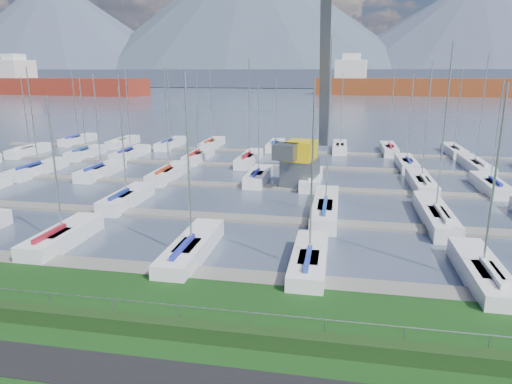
# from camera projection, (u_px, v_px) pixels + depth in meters

# --- Properties ---
(path) EXTENTS (160.00, 2.00, 0.04)m
(path) POSITION_uv_depth(u_px,v_px,m) (179.00, 380.00, 16.15)
(path) COLOR black
(path) RESTS_ON grass
(water) EXTENTS (800.00, 540.00, 0.20)m
(water) POSITION_uv_depth(u_px,v_px,m) (334.00, 91.00, 266.20)
(water) COLOR #465267
(hedge) EXTENTS (80.00, 0.70, 0.70)m
(hedge) POSITION_uv_depth(u_px,v_px,m) (200.00, 332.00, 18.53)
(hedge) COLOR #1A3413
(hedge) RESTS_ON grass
(fence) EXTENTS (80.00, 0.04, 0.04)m
(fence) POSITION_uv_depth(u_px,v_px,m) (203.00, 308.00, 18.70)
(fence) COLOR gray
(fence) RESTS_ON grass
(foothill) EXTENTS (900.00, 80.00, 12.00)m
(foothill) POSITION_uv_depth(u_px,v_px,m) (336.00, 78.00, 331.09)
(foothill) COLOR #3C4458
(foothill) RESTS_ON water
(mountains) EXTENTS (1190.00, 360.00, 115.00)m
(mountains) POSITION_uv_depth(u_px,v_px,m) (348.00, 28.00, 390.30)
(mountains) COLOR #3B4656
(mountains) RESTS_ON water
(docks) EXTENTS (90.00, 41.60, 0.25)m
(docks) POSITION_uv_depth(u_px,v_px,m) (283.00, 188.00, 43.77)
(docks) COLOR gray
(docks) RESTS_ON water
(crane) EXTENTS (4.69, 13.36, 22.35)m
(crane) POSITION_uv_depth(u_px,v_px,m) (307.00, 128.00, 43.98)
(crane) COLOR slate
(crane) RESTS_ON water
(cargo_ship_west) EXTENTS (85.52, 30.64, 21.50)m
(cargo_ship_west) POSITION_uv_depth(u_px,v_px,m) (57.00, 86.00, 220.09)
(cargo_ship_west) COLOR maroon
(cargo_ship_west) RESTS_ON water
(cargo_ship_mid) EXTENTS (110.07, 30.58, 21.50)m
(cargo_ship_mid) POSITION_uv_depth(u_px,v_px,m) (423.00, 87.00, 211.99)
(cargo_ship_mid) COLOR brown
(cargo_ship_mid) RESTS_ON water
(sailboat_fleet) EXTENTS (75.41, 49.98, 13.58)m
(sailboat_fleet) POSITION_uv_depth(u_px,v_px,m) (272.00, 125.00, 45.13)
(sailboat_fleet) COLOR navy
(sailboat_fleet) RESTS_ON water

